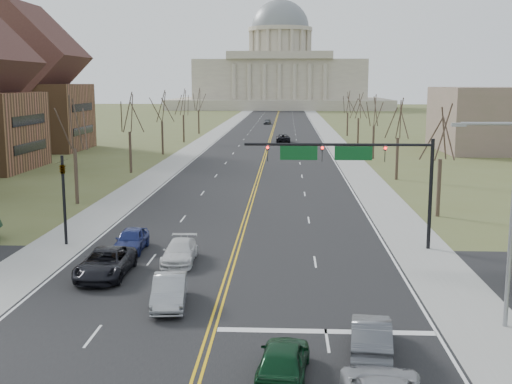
# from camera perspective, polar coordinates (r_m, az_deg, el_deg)

# --- Properties ---
(ground) EXTENTS (600.00, 600.00, 0.00)m
(ground) POSITION_cam_1_polar(r_m,az_deg,el_deg) (29.79, -3.73, -11.39)
(ground) COLOR #52572B
(ground) RESTS_ON ground
(road) EXTENTS (20.00, 380.00, 0.01)m
(road) POSITION_cam_1_polar(r_m,az_deg,el_deg) (138.06, 1.43, 5.25)
(road) COLOR black
(road) RESTS_ON ground
(cross_road) EXTENTS (120.00, 14.00, 0.01)m
(cross_road) POSITION_cam_1_polar(r_m,az_deg,el_deg) (35.42, -2.63, -7.90)
(cross_road) COLOR black
(cross_road) RESTS_ON ground
(sidewalk_left) EXTENTS (4.00, 380.00, 0.03)m
(sidewalk_left) POSITION_cam_1_polar(r_m,az_deg,el_deg) (138.86, -3.55, 5.26)
(sidewalk_left) COLOR gray
(sidewalk_left) RESTS_ON ground
(sidewalk_right) EXTENTS (4.00, 380.00, 0.03)m
(sidewalk_right) POSITION_cam_1_polar(r_m,az_deg,el_deg) (138.30, 6.43, 5.20)
(sidewalk_right) COLOR gray
(sidewalk_right) RESTS_ON ground
(center_line) EXTENTS (0.42, 380.00, 0.01)m
(center_line) POSITION_cam_1_polar(r_m,az_deg,el_deg) (138.06, 1.43, 5.25)
(center_line) COLOR gold
(center_line) RESTS_ON road
(edge_line_left) EXTENTS (0.15, 380.00, 0.01)m
(edge_line_left) POSITION_cam_1_polar(r_m,az_deg,el_deg) (138.64, -2.64, 5.26)
(edge_line_left) COLOR silver
(edge_line_left) RESTS_ON road
(edge_line_right) EXTENTS (0.15, 380.00, 0.01)m
(edge_line_right) POSITION_cam_1_polar(r_m,az_deg,el_deg) (138.18, 5.51, 5.21)
(edge_line_right) COLOR silver
(edge_line_right) RESTS_ON road
(stop_bar) EXTENTS (9.50, 0.50, 0.01)m
(stop_bar) POSITION_cam_1_polar(r_m,az_deg,el_deg) (28.73, 6.23, -12.22)
(stop_bar) COLOR silver
(stop_bar) RESTS_ON road
(capitol) EXTENTS (90.00, 60.00, 50.00)m
(capitol) POSITION_cam_1_polar(r_m,az_deg,el_deg) (277.56, 2.14, 10.41)
(capitol) COLOR #BEB79E
(capitol) RESTS_ON ground
(signal_mast) EXTENTS (12.12, 0.44, 7.20)m
(signal_mast) POSITION_cam_1_polar(r_m,az_deg,el_deg) (41.61, 8.56, 2.76)
(signal_mast) COLOR black
(signal_mast) RESTS_ON ground
(signal_left) EXTENTS (0.32, 0.36, 6.00)m
(signal_left) POSITION_cam_1_polar(r_m,az_deg,el_deg) (44.23, -16.73, 0.18)
(signal_left) COLOR black
(signal_left) RESTS_ON ground
(street_light) EXTENTS (2.90, 0.25, 9.07)m
(street_light) POSITION_cam_1_polar(r_m,az_deg,el_deg) (29.70, 21.38, -1.62)
(street_light) COLOR gray
(street_light) RESTS_ON ground
(tree_r_0) EXTENTS (3.74, 3.74, 8.50)m
(tree_r_0) POSITION_cam_1_polar(r_m,az_deg,el_deg) (53.20, 16.15, 4.83)
(tree_r_0) COLOR #3A2F22
(tree_r_0) RESTS_ON ground
(tree_l_0) EXTENTS (3.96, 3.96, 9.00)m
(tree_l_0) POSITION_cam_1_polar(r_m,az_deg,el_deg) (58.80, -15.89, 5.65)
(tree_l_0) COLOR #3A2F22
(tree_l_0) RESTS_ON ground
(tree_r_1) EXTENTS (3.74, 3.74, 8.50)m
(tree_r_1) POSITION_cam_1_polar(r_m,az_deg,el_deg) (72.77, 12.55, 6.19)
(tree_r_1) COLOR #3A2F22
(tree_r_1) RESTS_ON ground
(tree_l_1) EXTENTS (3.96, 3.96, 9.00)m
(tree_l_1) POSITION_cam_1_polar(r_m,az_deg,el_deg) (77.99, -11.21, 6.74)
(tree_l_1) COLOR #3A2F22
(tree_l_1) RESTS_ON ground
(tree_r_2) EXTENTS (3.74, 3.74, 8.50)m
(tree_r_2) POSITION_cam_1_polar(r_m,az_deg,el_deg) (92.52, 10.47, 6.96)
(tree_r_2) COLOR #3A2F22
(tree_r_2) RESTS_ON ground
(tree_l_2) EXTENTS (3.96, 3.96, 9.00)m
(tree_l_2) POSITION_cam_1_polar(r_m,az_deg,el_deg) (97.50, -8.38, 7.38)
(tree_l_2) COLOR #3A2F22
(tree_l_2) RESTS_ON ground
(tree_r_3) EXTENTS (3.74, 3.74, 8.50)m
(tree_r_3) POSITION_cam_1_polar(r_m,az_deg,el_deg) (112.35, 9.12, 7.46)
(tree_r_3) COLOR #3A2F22
(tree_r_3) RESTS_ON ground
(tree_l_3) EXTENTS (3.96, 3.96, 9.00)m
(tree_l_3) POSITION_cam_1_polar(r_m,az_deg,el_deg) (117.18, -6.49, 7.79)
(tree_l_3) COLOR #3A2F22
(tree_l_3) RESTS_ON ground
(tree_r_4) EXTENTS (3.74, 3.74, 8.50)m
(tree_r_4) POSITION_cam_1_polar(r_m,az_deg,el_deg) (132.24, 8.17, 7.80)
(tree_r_4) COLOR #3A2F22
(tree_r_4) RESTS_ON ground
(tree_l_4) EXTENTS (3.96, 3.96, 9.00)m
(tree_l_4) POSITION_cam_1_polar(r_m,az_deg,el_deg) (136.95, -5.14, 8.08)
(tree_l_4) COLOR #3A2F22
(tree_l_4) RESTS_ON ground
(bldg_left_far) EXTENTS (17.10, 14.28, 23.25)m
(bldg_left_far) POSITION_cam_1_polar(r_m,az_deg,el_deg) (109.66, -19.54, 8.54)
(bldg_left_far) COLOR brown
(bldg_left_far) RESTS_ON ground
(car_nb_inner_lead) EXTENTS (2.19, 4.54, 1.50)m
(car_nb_inner_lead) POSITION_cam_1_polar(r_m,az_deg,el_deg) (24.13, 2.43, -14.66)
(car_nb_inner_lead) COLOR #0B3119
(car_nb_inner_lead) RESTS_ON road
(car_nb_outer_lead) EXTENTS (2.05, 4.63, 1.48)m
(car_nb_outer_lead) POSITION_cam_1_polar(r_m,az_deg,el_deg) (26.59, 10.20, -12.46)
(car_nb_outer_lead) COLOR #4B4E53
(car_nb_outer_lead) RESTS_ON road
(car_sb_inner_lead) EXTENTS (2.03, 4.58, 1.46)m
(car_sb_inner_lead) POSITION_cam_1_polar(r_m,az_deg,el_deg) (31.69, -7.70, -8.72)
(car_sb_inner_lead) COLOR gray
(car_sb_inner_lead) RESTS_ON road
(car_sb_outer_lead) EXTENTS (2.55, 5.52, 1.53)m
(car_sb_outer_lead) POSITION_cam_1_polar(r_m,az_deg,el_deg) (36.91, -13.24, -6.18)
(car_sb_outer_lead) COLOR black
(car_sb_outer_lead) RESTS_ON road
(car_sb_inner_second) EXTENTS (1.94, 4.60, 1.33)m
(car_sb_inner_second) POSITION_cam_1_polar(r_m,az_deg,el_deg) (38.95, -6.79, -5.30)
(car_sb_inner_second) COLOR silver
(car_sb_inner_second) RESTS_ON road
(car_sb_outer_second) EXTENTS (1.78, 4.37, 1.48)m
(car_sb_outer_second) POSITION_cam_1_polar(r_m,az_deg,el_deg) (42.02, -11.04, -4.19)
(car_sb_outer_second) COLOR navy
(car_sb_outer_second) RESTS_ON road
(car_far_nb) EXTENTS (2.67, 5.43, 1.48)m
(car_far_nb) POSITION_cam_1_polar(r_m,az_deg,el_deg) (117.06, 2.43, 4.81)
(car_far_nb) COLOR black
(car_far_nb) RESTS_ON road
(car_far_sb) EXTENTS (2.05, 4.18, 1.37)m
(car_far_sb) POSITION_cam_1_polar(r_m,az_deg,el_deg) (168.08, 1.01, 6.28)
(car_far_sb) COLOR #45484C
(car_far_sb) RESTS_ON road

